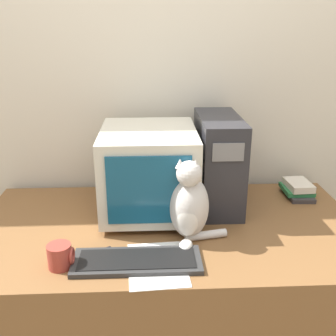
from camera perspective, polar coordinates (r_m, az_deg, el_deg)
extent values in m
cube|color=beige|center=(2.06, -0.63, 11.03)|extent=(7.00, 0.05, 2.50)
cube|color=brown|center=(1.95, 0.07, -18.02)|extent=(1.70, 0.89, 0.75)
cube|color=beige|center=(1.87, -2.68, -5.82)|extent=(0.29, 0.29, 0.02)
cube|color=beige|center=(1.79, -2.78, -0.16)|extent=(0.42, 0.48, 0.37)
cube|color=navy|center=(1.56, -2.76, -3.28)|extent=(0.34, 0.01, 0.29)
cube|color=#28282D|center=(1.87, 7.27, 0.90)|extent=(0.19, 0.43, 0.43)
cube|color=slate|center=(1.63, 8.74, 2.28)|extent=(0.13, 0.01, 0.08)
cube|color=#2D2D2D|center=(1.49, -4.51, -13.33)|extent=(0.47, 0.17, 0.02)
cube|color=black|center=(1.49, -4.52, -12.99)|extent=(0.43, 0.14, 0.00)
ellipsoid|color=silver|center=(1.61, 3.11, -5.66)|extent=(0.19, 0.22, 0.26)
ellipsoid|color=white|center=(1.55, 2.83, -7.46)|extent=(0.10, 0.07, 0.14)
sphere|color=silver|center=(1.51, 3.09, -0.81)|extent=(0.12, 0.12, 0.10)
cone|color=silver|center=(1.50, 1.75, 0.68)|extent=(0.04, 0.04, 0.04)
cone|color=silver|center=(1.50, 4.00, 0.57)|extent=(0.04, 0.04, 0.04)
ellipsoid|color=white|center=(1.57, 2.62, -11.11)|extent=(0.07, 0.08, 0.04)
cylinder|color=silver|center=(1.64, 5.49, -9.66)|extent=(0.18, 0.07, 0.03)
cube|color=#383333|center=(2.12, 18.35, -3.58)|extent=(0.12, 0.20, 0.02)
cube|color=#28703D|center=(2.12, 18.16, -2.96)|extent=(0.14, 0.16, 0.02)
cube|color=beige|center=(2.10, 18.41, -2.34)|extent=(0.12, 0.16, 0.03)
cylinder|color=black|center=(1.58, -10.69, -11.85)|extent=(0.13, 0.07, 0.01)
cube|color=white|center=(1.48, -1.60, -13.79)|extent=(0.23, 0.31, 0.00)
cylinder|color=#9E382D|center=(1.50, -15.44, -12.21)|extent=(0.09, 0.09, 0.09)
torus|color=#9E382D|center=(1.49, -13.75, -12.26)|extent=(0.01, 0.06, 0.06)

